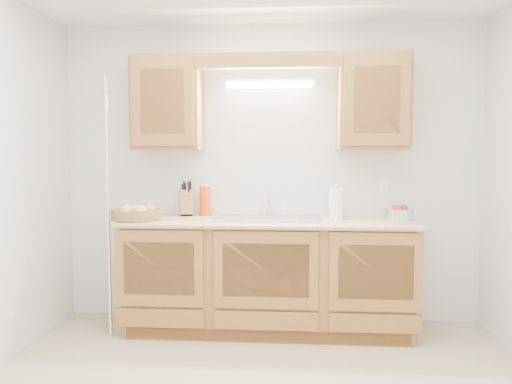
# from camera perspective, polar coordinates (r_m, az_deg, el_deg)

# --- Properties ---
(room) EXTENTS (3.52, 3.50, 2.50)m
(room) POSITION_cam_1_polar(r_m,az_deg,el_deg) (2.74, 0.11, 0.98)
(room) COLOR #C6B48F
(room) RESTS_ON ground
(base_cabinets) EXTENTS (2.20, 0.60, 0.86)m
(base_cabinets) POSITION_cam_1_polar(r_m,az_deg,el_deg) (4.05, 1.36, -9.57)
(base_cabinets) COLOR #9D652E
(base_cabinets) RESTS_ON ground
(countertop) EXTENTS (2.30, 0.63, 0.04)m
(countertop) POSITION_cam_1_polar(r_m,az_deg,el_deg) (3.95, 1.36, -3.42)
(countertop) COLOR tan
(countertop) RESTS_ON base_cabinets
(upper_cabinet_left) EXTENTS (0.55, 0.33, 0.75)m
(upper_cabinet_left) POSITION_cam_1_polar(r_m,az_deg,el_deg) (4.21, -10.03, 9.87)
(upper_cabinet_left) COLOR #9D652E
(upper_cabinet_left) RESTS_ON room
(upper_cabinet_right) EXTENTS (0.55, 0.33, 0.75)m
(upper_cabinet_right) POSITION_cam_1_polar(r_m,az_deg,el_deg) (4.13, 13.24, 9.94)
(upper_cabinet_right) COLOR #9D652E
(upper_cabinet_right) RESTS_ON room
(valance) EXTENTS (2.20, 0.05, 0.12)m
(valance) POSITION_cam_1_polar(r_m,az_deg,el_deg) (3.99, 1.40, 14.82)
(valance) COLOR #9D652E
(valance) RESTS_ON room
(fluorescent_fixture) EXTENTS (0.76, 0.08, 0.08)m
(fluorescent_fixture) POSITION_cam_1_polar(r_m,az_deg,el_deg) (4.19, 1.55, 12.33)
(fluorescent_fixture) COLOR white
(fluorescent_fixture) RESTS_ON room
(sink) EXTENTS (0.84, 0.46, 0.36)m
(sink) POSITION_cam_1_polar(r_m,az_deg,el_deg) (3.98, 1.38, -4.12)
(sink) COLOR #9E9EA3
(sink) RESTS_ON countertop
(wire_shelf_pole) EXTENTS (0.03, 0.03, 2.00)m
(wire_shelf_pole) POSITION_cam_1_polar(r_m,az_deg,el_deg) (3.94, -16.54, -1.85)
(wire_shelf_pole) COLOR silver
(wire_shelf_pole) RESTS_ON ground
(outlet_plate) EXTENTS (0.08, 0.01, 0.12)m
(outlet_plate) POSITION_cam_1_polar(r_m,az_deg,el_deg) (4.29, 14.35, 0.68)
(outlet_plate) COLOR white
(outlet_plate) RESTS_ON room
(fruit_basket) EXTENTS (0.50, 0.50, 0.12)m
(fruit_basket) POSITION_cam_1_polar(r_m,az_deg,el_deg) (4.03, -13.52, -2.34)
(fruit_basket) COLOR olive
(fruit_basket) RESTS_ON countertop
(knife_block) EXTENTS (0.15, 0.19, 0.31)m
(knife_block) POSITION_cam_1_polar(r_m,az_deg,el_deg) (4.23, -7.98, -1.19)
(knife_block) COLOR #9D652E
(knife_block) RESTS_ON countertop
(orange_canister) EXTENTS (0.10, 0.10, 0.26)m
(orange_canister) POSITION_cam_1_polar(r_m,az_deg,el_deg) (4.20, -5.86, -0.93)
(orange_canister) COLOR #E7410C
(orange_canister) RESTS_ON countertop
(soap_bottle) EXTENTS (0.09, 0.09, 0.16)m
(soap_bottle) POSITION_cam_1_polar(r_m,az_deg,el_deg) (4.13, 9.00, -1.72)
(soap_bottle) COLOR #2676C2
(soap_bottle) RESTS_ON countertop
(sponge) EXTENTS (0.12, 0.09, 0.02)m
(sponge) POSITION_cam_1_polar(r_m,az_deg,el_deg) (4.26, -5.75, -2.50)
(sponge) COLOR #CC333F
(sponge) RESTS_ON countertop
(paper_towel) EXTENTS (0.14, 0.14, 0.29)m
(paper_towel) POSITION_cam_1_polar(r_m,az_deg,el_deg) (4.01, 9.17, -1.37)
(paper_towel) COLOR silver
(paper_towel) RESTS_ON countertop
(apple_bowl) EXTENTS (0.26, 0.26, 0.12)m
(apple_bowl) POSITION_cam_1_polar(r_m,az_deg,el_deg) (4.08, 16.04, -2.34)
(apple_bowl) COLOR silver
(apple_bowl) RESTS_ON countertop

